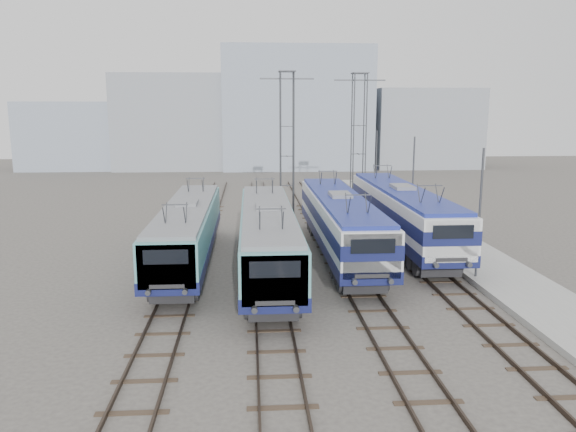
# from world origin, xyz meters

# --- Properties ---
(ground) EXTENTS (160.00, 160.00, 0.00)m
(ground) POSITION_xyz_m (0.00, 0.00, 0.00)
(ground) COLOR #514C47
(platform) EXTENTS (4.00, 70.00, 0.30)m
(platform) POSITION_xyz_m (10.20, 8.00, 0.15)
(platform) COLOR #9E9E99
(platform) RESTS_ON ground
(locomotive_far_left) EXTENTS (2.75, 17.38, 3.27)m
(locomotive_far_left) POSITION_xyz_m (-6.75, 6.11, 2.17)
(locomotive_far_left) COLOR #151A50
(locomotive_far_left) RESTS_ON ground
(locomotive_center_left) EXTENTS (2.86, 18.07, 3.40)m
(locomotive_center_left) POSITION_xyz_m (-2.25, 3.92, 2.25)
(locomotive_center_left) COLOR #151A50
(locomotive_center_left) RESTS_ON ground
(locomotive_center_right) EXTENTS (2.91, 18.42, 3.46)m
(locomotive_center_right) POSITION_xyz_m (2.25, 7.32, 2.35)
(locomotive_center_right) COLOR #151A50
(locomotive_center_right) RESTS_ON ground
(locomotive_far_right) EXTENTS (2.98, 18.84, 3.54)m
(locomotive_far_right) POSITION_xyz_m (6.75, 9.88, 2.40)
(locomotive_far_right) COLOR #151A50
(locomotive_far_right) RESTS_ON ground
(catenary_tower_west) EXTENTS (4.50, 1.20, 12.00)m
(catenary_tower_west) POSITION_xyz_m (0.00, 22.00, 6.64)
(catenary_tower_west) COLOR #3F4247
(catenary_tower_west) RESTS_ON ground
(catenary_tower_east) EXTENTS (4.50, 1.20, 12.00)m
(catenary_tower_east) POSITION_xyz_m (6.50, 24.00, 6.64)
(catenary_tower_east) COLOR #3F4247
(catenary_tower_east) RESTS_ON ground
(mast_front) EXTENTS (0.12, 0.12, 7.00)m
(mast_front) POSITION_xyz_m (8.60, 2.00, 3.50)
(mast_front) COLOR #3F4247
(mast_front) RESTS_ON ground
(mast_mid) EXTENTS (0.12, 0.12, 7.00)m
(mast_mid) POSITION_xyz_m (8.60, 14.00, 3.50)
(mast_mid) COLOR #3F4247
(mast_mid) RESTS_ON ground
(mast_rear) EXTENTS (0.12, 0.12, 7.00)m
(mast_rear) POSITION_xyz_m (8.60, 26.00, 3.50)
(mast_rear) COLOR #3F4247
(mast_rear) RESTS_ON ground
(building_west) EXTENTS (18.00, 12.00, 14.00)m
(building_west) POSITION_xyz_m (-14.00, 62.00, 7.00)
(building_west) COLOR #9299A3
(building_west) RESTS_ON ground
(building_center) EXTENTS (22.00, 14.00, 18.00)m
(building_center) POSITION_xyz_m (4.00, 62.00, 9.00)
(building_center) COLOR #96A2B5
(building_center) RESTS_ON ground
(building_east) EXTENTS (16.00, 12.00, 12.00)m
(building_east) POSITION_xyz_m (24.00, 62.00, 6.00)
(building_east) COLOR #9299A3
(building_east) RESTS_ON ground
(building_far_west) EXTENTS (14.00, 10.00, 10.00)m
(building_far_west) POSITION_xyz_m (-30.00, 62.00, 5.00)
(building_far_west) COLOR #96A2B5
(building_far_west) RESTS_ON ground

